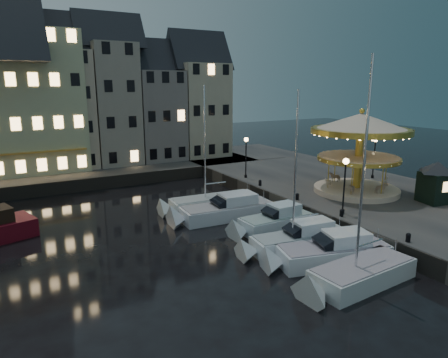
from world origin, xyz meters
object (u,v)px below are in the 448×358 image
bollard_d (260,182)px  motorboat_d (272,223)px  bollard_b (342,212)px  motorboat_e (223,211)px  carousel (360,138)px  motorboat_b (327,254)px  ticket_kiosk (437,175)px  motorboat_a (355,277)px  motorboat_c (296,241)px  bollard_c (297,196)px  motorboat_f (207,204)px  bollard_a (408,237)px  streetlamp_c (246,152)px  streetlamp_b (345,178)px  streetlamp_d (375,152)px

bollard_d → motorboat_d: size_ratio=0.09×
bollard_b → bollard_d: size_ratio=1.00×
motorboat_e → carousel: bearing=-13.2°
motorboat_b → ticket_kiosk: (13.68, 2.31, 2.95)m
bollard_b → motorboat_d: bearing=145.5°
motorboat_b → carousel: 14.16m
motorboat_e → bollard_b: bearing=-50.3°
motorboat_a → motorboat_c: (0.18, 5.26, 0.14)m
bollard_c → motorboat_a: (-5.09, -11.16, -1.06)m
bollard_b → motorboat_d: 5.10m
motorboat_c → motorboat_f: 10.81m
bollard_b → motorboat_e: motorboat_e is taller
motorboat_e → bollard_a: bearing=-64.9°
motorboat_f → bollard_a: bearing=-68.8°
bollard_a → streetlamp_c: bearing=88.2°
streetlamp_b → bollard_a: (-0.60, -6.00, -2.41)m
bollard_a → bollard_b: (0.00, 5.50, 0.00)m
bollard_c → motorboat_a: motorboat_a is taller
streetlamp_c → motorboat_b: bearing=-106.3°
motorboat_c → streetlamp_c: bearing=69.7°
motorboat_c → ticket_kiosk: 14.42m
bollard_c → motorboat_b: motorboat_b is taller
motorboat_c → bollard_c: bearing=50.3°
bollard_d → motorboat_c: (-4.91, -11.40, -0.93)m
streetlamp_b → bollard_c: (-0.60, 4.50, -2.41)m
streetlamp_b → motorboat_a: 9.43m
streetlamp_c → motorboat_f: (-6.56, -4.14, -3.49)m
motorboat_b → motorboat_f: size_ratio=0.70×
motorboat_a → streetlamp_b: bearing=49.5°
motorboat_f → carousel: size_ratio=1.35×
bollard_c → motorboat_b: (-4.47, -8.33, -0.96)m
motorboat_f → carousel: motorboat_f is taller
bollard_b → bollard_c: bearing=90.0°
bollard_d → motorboat_a: 17.45m
streetlamp_b → carousel: (5.50, 3.81, 2.15)m
motorboat_c → motorboat_a: bearing=-92.0°
ticket_kiosk → motorboat_b: bearing=-170.4°
bollard_b → carousel: size_ratio=0.07×
motorboat_a → bollard_a: bearing=7.4°
streetlamp_d → motorboat_d: bearing=-163.8°
streetlamp_c → carousel: (5.50, -9.69, 2.15)m
motorboat_d → carousel: bearing=8.2°
bollard_b → motorboat_a: bearing=-129.5°
bollard_a → motorboat_b: size_ratio=0.07×
streetlamp_b → ticket_kiosk: bearing=-10.0°
streetlamp_b → streetlamp_d: same height
motorboat_f → motorboat_e: bearing=-88.9°
carousel → motorboat_e: bearing=166.8°
bollard_b → motorboat_c: (-4.91, -0.90, -0.93)m
carousel → streetlamp_c: bearing=119.6°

